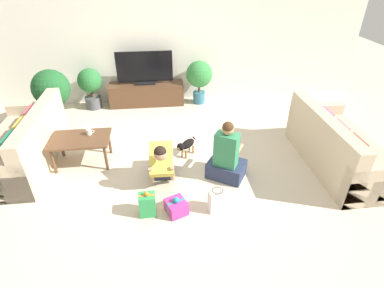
{
  "coord_description": "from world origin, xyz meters",
  "views": [
    {
      "loc": [
        -0.25,
        -3.82,
        2.79
      ],
      "look_at": [
        0.17,
        -0.13,
        0.45
      ],
      "focal_mm": 28.0,
      "sensor_mm": 36.0,
      "label": 1
    }
  ],
  "objects_px": {
    "person_sitting": "(226,158)",
    "dog": "(186,145)",
    "tv_console": "(147,94)",
    "gift_bag_a": "(217,201)",
    "potted_plant_back_left": "(90,85)",
    "potted_plant_corner_left": "(51,89)",
    "sofa_left": "(24,146)",
    "mug": "(89,132)",
    "gift_box_a": "(176,206)",
    "gift_box_b": "(147,204)",
    "coffee_table": "(80,141)",
    "tv": "(145,70)",
    "sofa_right": "(337,148)",
    "potted_plant_back_right": "(199,76)",
    "person_kneeling": "(162,161)"
  },
  "relations": [
    {
      "from": "tv_console",
      "to": "tv",
      "type": "bearing_deg",
      "value": 0.0
    },
    {
      "from": "potted_plant_corner_left",
      "to": "tv_console",
      "type": "bearing_deg",
      "value": 22.1
    },
    {
      "from": "potted_plant_back_left",
      "to": "gift_box_a",
      "type": "xyz_separation_m",
      "value": [
        1.54,
        -3.32,
        -0.43
      ]
    },
    {
      "from": "potted_plant_back_left",
      "to": "gift_box_b",
      "type": "relative_size",
      "value": 2.37
    },
    {
      "from": "tv",
      "to": "potted_plant_corner_left",
      "type": "relative_size",
      "value": 1.09
    },
    {
      "from": "sofa_right",
      "to": "potted_plant_corner_left",
      "type": "height_order",
      "value": "potted_plant_corner_left"
    },
    {
      "from": "sofa_right",
      "to": "person_kneeling",
      "type": "distance_m",
      "value": 2.67
    },
    {
      "from": "tv_console",
      "to": "gift_bag_a",
      "type": "xyz_separation_m",
      "value": [
        0.92,
        -3.4,
        -0.08
      ]
    },
    {
      "from": "potted_plant_corner_left",
      "to": "gift_bag_a",
      "type": "distance_m",
      "value": 3.81
    },
    {
      "from": "sofa_left",
      "to": "potted_plant_back_left",
      "type": "height_order",
      "value": "sofa_left"
    },
    {
      "from": "tv",
      "to": "person_sitting",
      "type": "bearing_deg",
      "value": -66.63
    },
    {
      "from": "sofa_left",
      "to": "person_sitting",
      "type": "bearing_deg",
      "value": 76.84
    },
    {
      "from": "sofa_left",
      "to": "gift_box_b",
      "type": "relative_size",
      "value": 5.39
    },
    {
      "from": "sofa_left",
      "to": "gift_bag_a",
      "type": "height_order",
      "value": "sofa_left"
    },
    {
      "from": "person_sitting",
      "to": "dog",
      "type": "relative_size",
      "value": 2.67
    },
    {
      "from": "tv_console",
      "to": "potted_plant_corner_left",
      "type": "relative_size",
      "value": 1.49
    },
    {
      "from": "tv_console",
      "to": "gift_box_b",
      "type": "bearing_deg",
      "value": -89.26
    },
    {
      "from": "sofa_right",
      "to": "gift_box_a",
      "type": "height_order",
      "value": "sofa_right"
    },
    {
      "from": "potted_plant_back_right",
      "to": "dog",
      "type": "distance_m",
      "value": 2.17
    },
    {
      "from": "potted_plant_back_left",
      "to": "coffee_table",
      "type": "bearing_deg",
      "value": -85.17
    },
    {
      "from": "coffee_table",
      "to": "gift_box_a",
      "type": "bearing_deg",
      "value": -42.55
    },
    {
      "from": "potted_plant_back_left",
      "to": "potted_plant_corner_left",
      "type": "distance_m",
      "value": 0.88
    },
    {
      "from": "potted_plant_back_left",
      "to": "potted_plant_back_right",
      "type": "height_order",
      "value": "potted_plant_back_right"
    },
    {
      "from": "gift_box_a",
      "to": "potted_plant_back_left",
      "type": "bearing_deg",
      "value": 114.89
    },
    {
      "from": "dog",
      "to": "gift_box_b",
      "type": "relative_size",
      "value": 0.97
    },
    {
      "from": "tv",
      "to": "dog",
      "type": "height_order",
      "value": "tv"
    },
    {
      "from": "mug",
      "to": "gift_bag_a",
      "type": "bearing_deg",
      "value": -38.15
    },
    {
      "from": "sofa_left",
      "to": "mug",
      "type": "distance_m",
      "value": 1.03
    },
    {
      "from": "sofa_right",
      "to": "potted_plant_back_right",
      "type": "bearing_deg",
      "value": 34.77
    },
    {
      "from": "coffee_table",
      "to": "person_sitting",
      "type": "distance_m",
      "value": 2.23
    },
    {
      "from": "tv",
      "to": "person_sitting",
      "type": "distance_m",
      "value": 3.0
    },
    {
      "from": "tv",
      "to": "potted_plant_back_left",
      "type": "distance_m",
      "value": 1.17
    },
    {
      "from": "coffee_table",
      "to": "potted_plant_back_left",
      "type": "distance_m",
      "value": 2.08
    },
    {
      "from": "tv",
      "to": "person_kneeling",
      "type": "bearing_deg",
      "value": -84.66
    },
    {
      "from": "sofa_left",
      "to": "coffee_table",
      "type": "bearing_deg",
      "value": 83.38
    },
    {
      "from": "coffee_table",
      "to": "mug",
      "type": "xyz_separation_m",
      "value": [
        0.13,
        0.1,
        0.1
      ]
    },
    {
      "from": "potted_plant_back_left",
      "to": "gift_bag_a",
      "type": "distance_m",
      "value": 3.95
    },
    {
      "from": "potted_plant_back_left",
      "to": "potted_plant_corner_left",
      "type": "xyz_separation_m",
      "value": [
        -0.57,
        -0.64,
        0.18
      ]
    },
    {
      "from": "coffee_table",
      "to": "dog",
      "type": "distance_m",
      "value": 1.63
    },
    {
      "from": "potted_plant_corner_left",
      "to": "potted_plant_back_right",
      "type": "distance_m",
      "value": 2.92
    },
    {
      "from": "gift_box_a",
      "to": "mug",
      "type": "distance_m",
      "value": 1.88
    },
    {
      "from": "sofa_right",
      "to": "person_kneeling",
      "type": "height_order",
      "value": "sofa_right"
    },
    {
      "from": "sofa_left",
      "to": "mug",
      "type": "bearing_deg",
      "value": 89.79
    },
    {
      "from": "potted_plant_back_left",
      "to": "tv_console",
      "type": "bearing_deg",
      "value": 2.51
    },
    {
      "from": "sofa_left",
      "to": "gift_box_b",
      "type": "distance_m",
      "value": 2.33
    },
    {
      "from": "sofa_left",
      "to": "person_sitting",
      "type": "distance_m",
      "value": 3.11
    },
    {
      "from": "person_kneeling",
      "to": "gift_box_a",
      "type": "bearing_deg",
      "value": -75.51
    },
    {
      "from": "person_kneeling",
      "to": "coffee_table",
      "type": "bearing_deg",
      "value": 157.2
    },
    {
      "from": "potted_plant_back_left",
      "to": "gift_box_b",
      "type": "bearing_deg",
      "value": -70.32
    },
    {
      "from": "potted_plant_back_left",
      "to": "person_sitting",
      "type": "distance_m",
      "value": 3.54
    }
  ]
}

